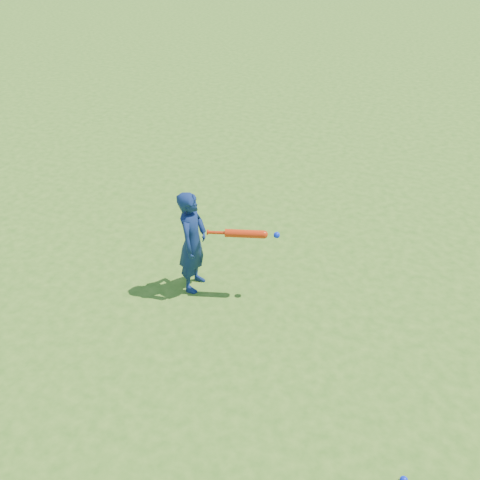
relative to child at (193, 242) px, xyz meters
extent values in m
plane|color=#3C6C19|center=(0.65, -0.43, -0.59)|extent=(80.00, 80.00, 0.00)
imported|color=#11224F|center=(0.00, 0.00, 0.00)|extent=(0.31, 0.44, 1.17)
sphere|color=#0D25E2|center=(2.46, -1.55, -0.55)|extent=(0.06, 0.06, 0.06)
cylinder|color=red|center=(0.18, 0.01, 0.16)|extent=(0.03, 0.06, 0.06)
cylinder|color=red|center=(0.27, 0.03, 0.16)|extent=(0.19, 0.09, 0.03)
cylinder|color=red|center=(0.54, 0.12, 0.16)|extent=(0.40, 0.20, 0.09)
sphere|color=red|center=(0.73, 0.17, 0.16)|extent=(0.09, 0.09, 0.09)
sphere|color=#0D2AE0|center=(0.85, 0.21, 0.16)|extent=(0.07, 0.07, 0.07)
camera|label=1|loc=(2.16, -4.12, 3.18)|focal=40.00mm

